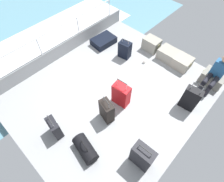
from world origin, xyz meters
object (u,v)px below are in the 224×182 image
at_px(suitcase_0, 107,111).
at_px(suitcase_1, 125,50).
at_px(suitcase_2, 142,157).
at_px(suitcase_5, 121,95).
at_px(cargo_crate_0, 151,44).
at_px(suitcase_4, 190,99).
at_px(passenger_seated, 216,73).
at_px(cargo_crate_1, 168,54).
at_px(suitcase_3, 104,41).
at_px(duffel_bag, 85,149).
at_px(paper_cup, 144,61).
at_px(cargo_crate_2, 182,62).
at_px(cargo_crate_3, 213,78).
at_px(suitcase_6, 55,128).

bearing_deg(suitcase_0, suitcase_1, 120.21).
height_order(suitcase_2, suitcase_5, suitcase_5).
xyz_separation_m(suitcase_0, suitcase_5, (-0.06, 0.57, 0.02)).
bearing_deg(cargo_crate_0, suitcase_2, -57.04).
bearing_deg(suitcase_0, suitcase_2, -11.90).
bearing_deg(cargo_crate_0, suitcase_4, -30.28).
height_order(passenger_seated, suitcase_5, passenger_seated).
xyz_separation_m(cargo_crate_1, suitcase_2, (1.34, -3.07, 0.18)).
relative_size(suitcase_1, suitcase_4, 0.71).
height_order(suitcase_3, suitcase_4, suitcase_4).
xyz_separation_m(suitcase_4, duffel_bag, (-1.01, -2.57, -0.19)).
xyz_separation_m(cargo_crate_1, duffel_bag, (0.34, -3.73, -0.01)).
xyz_separation_m(suitcase_2, duffel_bag, (-1.01, -0.66, -0.19)).
bearing_deg(paper_cup, suitcase_5, -74.75).
relative_size(suitcase_4, paper_cup, 9.13).
bearing_deg(suitcase_3, suitcase_5, -34.07).
relative_size(cargo_crate_2, suitcase_4, 0.58).
distance_m(cargo_crate_2, suitcase_5, 2.28).
bearing_deg(suitcase_3, cargo_crate_2, 19.36).
bearing_deg(suitcase_1, cargo_crate_1, 39.40).
height_order(cargo_crate_1, passenger_seated, passenger_seated).
relative_size(cargo_crate_3, suitcase_3, 0.79).
bearing_deg(cargo_crate_2, duffel_bag, -92.53).
xyz_separation_m(passenger_seated, suitcase_4, (-0.10, -1.03, -0.18)).
bearing_deg(cargo_crate_3, suitcase_0, -115.55).
xyz_separation_m(cargo_crate_1, suitcase_4, (1.34, -1.16, 0.18)).
bearing_deg(duffel_bag, suitcase_5, 101.78).
relative_size(passenger_seated, suitcase_6, 1.56).
bearing_deg(cargo_crate_0, suitcase_3, -146.66).
bearing_deg(suitcase_5, passenger_seated, 56.00).
bearing_deg(cargo_crate_2, cargo_crate_0, 179.75).
bearing_deg(duffel_bag, cargo_crate_2, 87.47).
bearing_deg(suitcase_0, suitcase_6, -117.35).
bearing_deg(suitcase_2, suitcase_1, 137.32).
xyz_separation_m(cargo_crate_0, cargo_crate_1, (0.65, 0.00, -0.03)).
bearing_deg(suitcase_4, suitcase_3, 175.09).
distance_m(cargo_crate_0, cargo_crate_3, 2.09).
bearing_deg(suitcase_4, suitcase_2, -89.98).
xyz_separation_m(cargo_crate_2, suitcase_0, (-0.42, -2.80, 0.14)).
relative_size(cargo_crate_3, suitcase_4, 0.69).
height_order(suitcase_4, suitcase_5, suitcase_4).
height_order(cargo_crate_1, suitcase_5, suitcase_5).
distance_m(suitcase_2, duffel_bag, 1.22).
distance_m(cargo_crate_3, suitcase_0, 3.16).
bearing_deg(duffel_bag, suitcase_1, 115.81).
bearing_deg(cargo_crate_0, duffel_bag, -75.23).
distance_m(cargo_crate_2, cargo_crate_3, 0.94).
xyz_separation_m(cargo_crate_1, cargo_crate_2, (0.50, -0.01, 0.00)).
distance_m(cargo_crate_1, suitcase_1, 1.36).
bearing_deg(suitcase_6, cargo_crate_3, 63.94).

